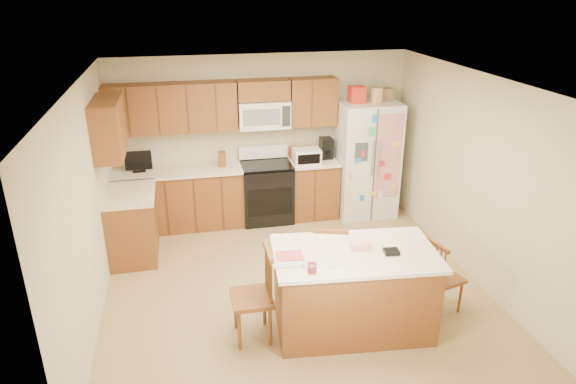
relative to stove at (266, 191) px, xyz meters
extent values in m
plane|color=olive|center=(0.00, -1.94, -0.47)|extent=(4.50, 4.50, 0.00)
cube|color=beige|center=(0.00, 0.31, 0.78)|extent=(4.50, 0.10, 2.50)
cube|color=beige|center=(0.00, -4.19, 0.78)|extent=(4.50, 0.10, 2.50)
cube|color=beige|center=(-2.25, -1.94, 0.78)|extent=(0.10, 4.50, 2.50)
cube|color=beige|center=(2.25, -1.94, 0.78)|extent=(0.10, 4.50, 2.50)
cube|color=white|center=(0.00, -1.94, 2.03)|extent=(4.50, 4.50, 0.04)
cube|color=brown|center=(-1.31, 0.01, -0.03)|extent=(1.87, 0.60, 0.88)
cube|color=brown|center=(0.74, 0.01, -0.03)|extent=(0.72, 0.60, 0.88)
cube|color=brown|center=(-1.95, -0.76, -0.03)|extent=(0.60, 0.95, 0.88)
cube|color=beige|center=(-1.31, 0.00, 0.43)|extent=(1.87, 0.64, 0.04)
cube|color=beige|center=(0.74, 0.00, 0.43)|extent=(0.72, 0.64, 0.04)
cube|color=beige|center=(-1.94, -0.76, 0.43)|extent=(0.64, 0.95, 0.04)
cube|color=brown|center=(-1.32, 0.15, 1.33)|extent=(1.85, 0.33, 0.70)
cube|color=brown|center=(0.75, 0.15, 1.33)|extent=(0.70, 0.33, 0.70)
cube|color=brown|center=(0.00, 0.15, 1.53)|extent=(0.76, 0.33, 0.29)
cube|color=brown|center=(-2.08, -0.76, 1.33)|extent=(0.33, 0.95, 0.70)
cube|color=#502E14|center=(-1.90, -0.02, 1.33)|extent=(0.02, 0.01, 0.66)
cube|color=#502E14|center=(-1.90, -0.29, -0.03)|extent=(0.02, 0.01, 0.84)
cube|color=#502E14|center=(-1.50, -0.02, 1.33)|extent=(0.02, 0.01, 0.66)
cube|color=#502E14|center=(-1.50, -0.29, -0.03)|extent=(0.02, 0.01, 0.84)
cube|color=#502E14|center=(-1.10, -0.02, 1.33)|extent=(0.02, 0.01, 0.66)
cube|color=#502E14|center=(-1.10, -0.29, -0.03)|extent=(0.02, 0.01, 0.84)
cube|color=#502E14|center=(-0.70, -0.02, 1.33)|extent=(0.01, 0.01, 0.66)
cube|color=#502E14|center=(-0.70, -0.29, -0.03)|extent=(0.01, 0.01, 0.84)
cube|color=#502E14|center=(0.70, -0.02, 1.33)|extent=(0.01, 0.01, 0.66)
cube|color=#502E14|center=(0.70, -0.29, -0.03)|extent=(0.01, 0.01, 0.84)
cube|color=white|center=(0.00, 0.12, 1.18)|extent=(0.76, 0.38, 0.40)
cube|color=slate|center=(-0.06, -0.07, 1.18)|extent=(0.54, 0.01, 0.24)
cube|color=#262626|center=(0.30, -0.07, 1.18)|extent=(0.12, 0.01, 0.30)
cube|color=brown|center=(-0.65, 0.01, 0.56)|extent=(0.10, 0.14, 0.22)
cube|color=black|center=(-1.85, 0.03, 0.46)|extent=(0.18, 0.12, 0.02)
cube|color=black|center=(-1.85, 0.03, 0.62)|extent=(0.38, 0.03, 0.28)
cube|color=#BE2900|center=(0.58, 0.09, 0.54)|extent=(0.35, 0.22, 0.18)
cube|color=white|center=(0.60, -0.14, 0.56)|extent=(0.40, 0.28, 0.23)
cube|color=black|center=(0.60, -0.28, 0.56)|extent=(0.34, 0.01, 0.15)
cube|color=black|center=(0.96, 0.06, 0.61)|extent=(0.18, 0.22, 0.32)
cylinder|color=black|center=(0.96, -0.01, 0.54)|extent=(0.12, 0.12, 0.12)
cube|color=black|center=(0.00, -0.01, -0.03)|extent=(0.76, 0.64, 0.88)
cube|color=black|center=(0.00, -0.33, -0.05)|extent=(0.68, 0.01, 0.42)
cube|color=black|center=(0.00, -0.01, 0.43)|extent=(0.76, 0.64, 0.03)
cube|color=white|center=(0.00, 0.25, 0.56)|extent=(0.76, 0.10, 0.20)
cube|color=white|center=(1.57, -0.06, 0.43)|extent=(0.90, 0.75, 1.80)
cube|color=#4C4C4C|center=(1.57, -0.44, 0.43)|extent=(0.02, 0.01, 1.75)
cube|color=silver|center=(1.52, -0.47, 0.58)|extent=(0.02, 0.03, 0.55)
cube|color=silver|center=(1.62, -0.47, 0.58)|extent=(0.02, 0.03, 0.55)
cube|color=#3F3F44|center=(1.35, -0.44, 0.68)|extent=(0.20, 0.01, 0.28)
cube|color=#D84C59|center=(1.77, -0.44, 0.58)|extent=(0.42, 0.01, 1.30)
cube|color=red|center=(1.37, -0.06, 1.45)|extent=(0.22, 0.22, 0.24)
cylinder|color=tan|center=(1.67, -0.11, 1.44)|extent=(0.18, 0.18, 0.22)
cube|color=#886748|center=(1.85, 0.02, 1.42)|extent=(0.18, 0.20, 0.18)
cube|color=brown|center=(0.43, -2.88, -0.04)|extent=(1.67, 1.04, 0.88)
cube|color=beige|center=(0.43, -2.88, 0.42)|extent=(1.76, 1.13, 0.04)
cylinder|color=red|center=(-0.10, -3.17, 0.47)|extent=(0.08, 0.08, 0.06)
cylinder|color=white|center=(-0.10, -3.17, 0.49)|extent=(0.09, 0.09, 0.09)
cube|color=#F1ADC0|center=(0.51, -2.80, 0.48)|extent=(0.21, 0.17, 0.07)
cube|color=black|center=(0.77, -2.99, 0.46)|extent=(0.16, 0.13, 0.04)
cube|color=white|center=(-0.29, -2.93, 0.45)|extent=(0.32, 0.27, 0.01)
cube|color=#D84C4C|center=(-0.25, -2.85, 0.46)|extent=(0.28, 0.22, 0.01)
cylinder|color=white|center=(0.13, -3.13, 0.45)|extent=(0.14, 0.04, 0.01)
cube|color=brown|center=(-0.64, -2.83, 0.00)|extent=(0.42, 0.44, 0.05)
cylinder|color=brown|center=(-0.80, -2.65, -0.25)|extent=(0.04, 0.04, 0.45)
cylinder|color=brown|center=(-0.80, -3.00, -0.25)|extent=(0.04, 0.04, 0.45)
cylinder|color=brown|center=(-0.49, -2.65, -0.25)|extent=(0.04, 0.04, 0.45)
cylinder|color=brown|center=(-0.49, -3.00, -0.25)|extent=(0.04, 0.04, 0.45)
cylinder|color=brown|center=(-0.47, -2.67, 0.27)|extent=(0.02, 0.02, 0.50)
cylinder|color=brown|center=(-0.47, -2.75, 0.27)|extent=(0.02, 0.02, 0.50)
cylinder|color=brown|center=(-0.47, -2.83, 0.27)|extent=(0.02, 0.02, 0.50)
cylinder|color=brown|center=(-0.47, -2.90, 0.27)|extent=(0.02, 0.02, 0.50)
cylinder|color=brown|center=(-0.47, -2.98, 0.27)|extent=(0.02, 0.02, 0.50)
cube|color=brown|center=(-0.47, -2.83, 0.52)|extent=(0.04, 0.42, 0.05)
cube|color=brown|center=(0.35, -2.27, -0.03)|extent=(0.51, 0.50, 0.04)
cylinder|color=brown|center=(0.56, -2.18, -0.26)|extent=(0.04, 0.04, 0.42)
cylinder|color=brown|center=(0.24, -2.08, -0.26)|extent=(0.04, 0.04, 0.42)
cylinder|color=brown|center=(0.46, -2.46, -0.26)|extent=(0.04, 0.04, 0.42)
cylinder|color=brown|center=(0.15, -2.36, -0.26)|extent=(0.04, 0.04, 0.42)
cylinder|color=brown|center=(0.44, -2.47, 0.22)|extent=(0.02, 0.02, 0.47)
cylinder|color=brown|center=(0.37, -2.45, 0.22)|extent=(0.02, 0.02, 0.47)
cylinder|color=brown|center=(0.30, -2.43, 0.22)|extent=(0.02, 0.02, 0.47)
cylinder|color=brown|center=(0.23, -2.40, 0.22)|extent=(0.02, 0.02, 0.47)
cylinder|color=brown|center=(0.16, -2.38, 0.22)|extent=(0.02, 0.02, 0.47)
cube|color=brown|center=(0.30, -2.43, 0.46)|extent=(0.39, 0.16, 0.05)
cube|color=brown|center=(1.53, -2.77, -0.07)|extent=(0.44, 0.45, 0.04)
cylinder|color=brown|center=(1.70, -2.89, -0.28)|extent=(0.03, 0.03, 0.38)
cylinder|color=brown|center=(1.62, -2.60, -0.28)|extent=(0.03, 0.03, 0.38)
cylinder|color=brown|center=(1.44, -2.95, -0.28)|extent=(0.03, 0.03, 0.38)
cylinder|color=brown|center=(1.36, -2.66, -0.28)|extent=(0.03, 0.03, 0.38)
cylinder|color=brown|center=(1.42, -2.94, 0.16)|extent=(0.02, 0.02, 0.43)
cylinder|color=brown|center=(1.40, -2.88, 0.16)|extent=(0.02, 0.02, 0.43)
cylinder|color=brown|center=(1.38, -2.81, 0.16)|extent=(0.02, 0.02, 0.43)
cylinder|color=brown|center=(1.37, -2.75, 0.16)|extent=(0.02, 0.02, 0.43)
cylinder|color=brown|center=(1.35, -2.68, 0.16)|extent=(0.02, 0.02, 0.43)
cube|color=brown|center=(1.38, -2.81, 0.37)|extent=(0.12, 0.35, 0.04)
camera|label=1|loc=(-1.21, -7.23, 3.00)|focal=32.00mm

